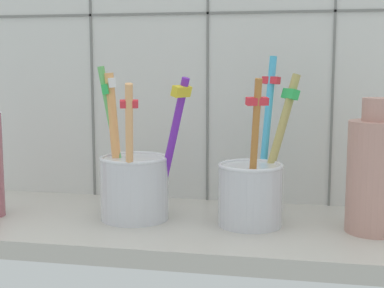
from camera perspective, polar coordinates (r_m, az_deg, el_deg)
name	(u,v)px	position (r cm, az deg, el deg)	size (l,w,h in cm)	color
counter_slab	(191,230)	(67.47, -0.08, -8.56)	(64.00, 22.00, 2.00)	#BCB7AD
tile_wall_back	(209,46)	(76.48, 1.71, 9.71)	(64.00, 2.20, 45.00)	silver
toothbrush_cup_left	(135,181)	(68.02, -5.68, -3.68)	(11.31, 10.86, 17.99)	silver
toothbrush_cup_right	(253,187)	(65.74, 6.05, -4.27)	(9.14, 9.77, 19.15)	silver
ceramic_vase	(376,172)	(65.22, 17.83, -2.72)	(6.23, 6.23, 14.65)	tan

